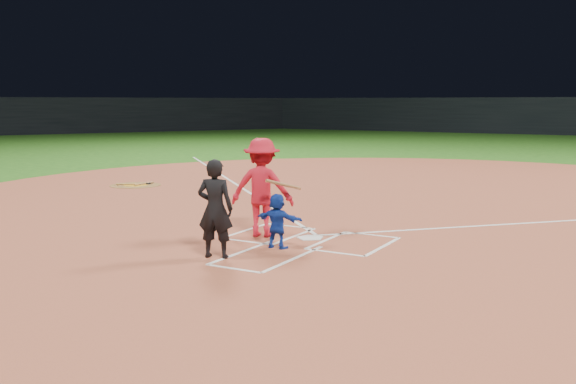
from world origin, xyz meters
The scene contains 13 objects.
ground centered at (0.00, 0.00, 0.00)m, with size 120.00×120.00×0.00m, color #235A16.
home_plate_dirt centered at (0.00, 6.00, 0.01)m, with size 28.00×28.00×0.01m, color #984832.
stadium_wall_far centered at (0.00, 48.00, 1.60)m, with size 80.00×1.20×3.20m, color black.
home_plate centered at (0.00, 0.00, 0.02)m, with size 0.60×0.60×0.02m, color white.
on_deck_circle centered at (-9.00, 4.62, 0.02)m, with size 1.70×1.70×0.01m, color brown.
on_deck_logo centered at (-9.00, 4.62, 0.02)m, with size 0.80×0.80×0.00m, color gold.
on_deck_bat_a centered at (-8.85, 4.87, 0.05)m, with size 0.06×0.06×0.84m, color #A66E3C.
on_deck_bat_b centered at (-9.20, 4.52, 0.05)m, with size 0.06×0.06×0.84m, color #A77C3D.
bat_weight_donut centered at (-8.80, 5.02, 0.05)m, with size 0.19×0.19×0.05m, color black.
catcher centered at (-0.14, -1.10, 0.54)m, with size 0.98×0.31×1.06m, color #1539B0.
umpire centered at (-0.72, -2.29, 0.90)m, with size 0.65×0.43×1.78m, color black.
chalk_markings centered at (0.00, 5.29, 0.01)m, with size 28.35×17.32×0.01m.
batter_at_plate centered at (-0.98, -0.29, 1.03)m, with size 1.56×1.13×2.04m.
Camera 1 is at (5.92, -11.48, 2.79)m, focal length 40.00 mm.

